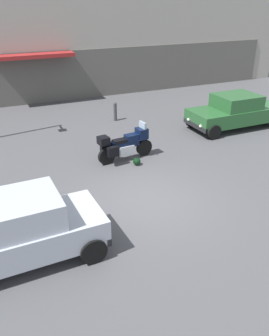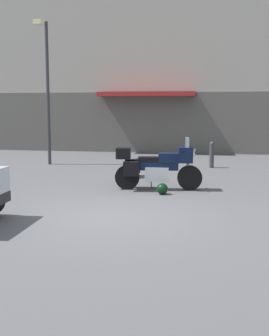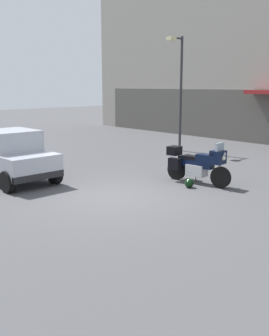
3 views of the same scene
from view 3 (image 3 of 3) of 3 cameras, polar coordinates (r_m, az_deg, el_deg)
ground_plane at (r=11.06m, az=-3.34°, el=-4.13°), size 80.00×80.00×0.00m
motorcycle at (r=12.57m, az=8.93°, el=0.59°), size 2.26×0.86×1.36m
helmet at (r=12.08m, az=7.85°, el=-2.16°), size 0.28×0.28×0.28m
car_hatchback_near at (r=13.41m, az=-17.54°, el=1.70°), size 3.91×1.87×1.64m
streetlamp_curbside at (r=18.53m, az=6.42°, el=11.99°), size 0.28×0.94×5.17m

